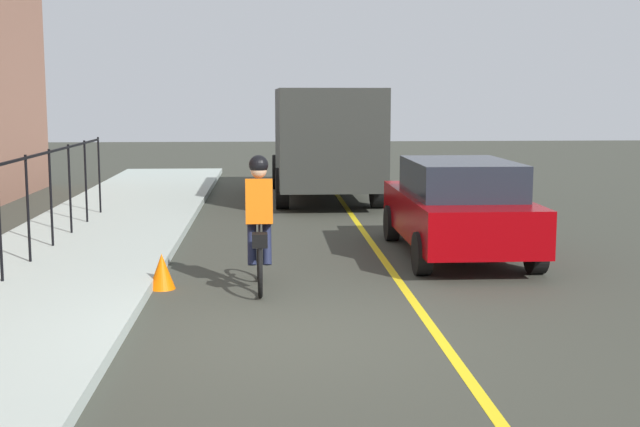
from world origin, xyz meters
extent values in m
plane|color=#373930|center=(0.00, 0.00, 0.00)|extent=(80.00, 80.00, 0.00)
cube|color=yellow|center=(0.00, -1.60, 0.00)|extent=(36.00, 0.12, 0.01)
cylinder|color=black|center=(3.69, 3.80, 0.95)|extent=(0.04, 0.04, 1.60)
cylinder|color=black|center=(5.03, 3.80, 0.95)|extent=(0.04, 0.04, 1.60)
cylinder|color=black|center=(6.38, 3.80, 0.95)|extent=(0.04, 0.04, 1.60)
cylinder|color=black|center=(7.72, 3.80, 0.95)|extent=(0.04, 0.04, 1.60)
cylinder|color=black|center=(9.07, 3.80, 0.95)|extent=(0.04, 0.04, 1.60)
torus|color=black|center=(2.86, 0.38, 0.33)|extent=(0.66, 0.07, 0.66)
torus|color=black|center=(1.81, 0.35, 0.33)|extent=(0.66, 0.07, 0.66)
cube|color=black|center=(2.34, 0.37, 0.58)|extent=(0.93, 0.06, 0.24)
cylinder|color=black|center=(2.19, 0.36, 0.73)|extent=(0.03, 0.03, 0.35)
cube|color=#D3590A|center=(2.24, 0.36, 1.21)|extent=(0.35, 0.37, 0.63)
sphere|color=tan|center=(2.29, 0.36, 1.62)|extent=(0.22, 0.22, 0.22)
sphere|color=black|center=(2.29, 0.36, 1.70)|extent=(0.26, 0.26, 0.26)
cylinder|color=#191E38|center=(2.22, 0.46, 0.68)|extent=(0.34, 0.13, 0.65)
cylinder|color=#191E38|center=(2.22, 0.26, 0.68)|extent=(0.34, 0.13, 0.65)
cube|color=black|center=(1.86, 0.36, 0.75)|extent=(0.24, 0.20, 0.18)
cube|color=#880207|center=(4.56, -2.85, 0.67)|extent=(4.40, 1.81, 0.70)
cube|color=#1E232D|center=(4.36, -2.85, 1.30)|extent=(2.47, 1.59, 0.56)
cylinder|color=black|center=(6.06, -1.99, 0.32)|extent=(0.64, 0.22, 0.64)
cylinder|color=black|center=(6.06, -3.69, 0.32)|extent=(0.64, 0.22, 0.64)
cylinder|color=black|center=(3.07, -2.00, 0.32)|extent=(0.64, 0.22, 0.64)
cylinder|color=black|center=(3.07, -3.70, 0.32)|extent=(0.64, 0.22, 0.64)
cube|color=#2A2C29|center=(11.62, -1.20, 1.63)|extent=(4.79, 2.45, 2.30)
cube|color=silver|center=(15.04, -1.16, 1.43)|extent=(1.84, 2.23, 1.90)
cylinder|color=black|center=(14.88, -0.04, 0.48)|extent=(0.96, 0.31, 0.96)
cylinder|color=black|center=(14.91, -2.28, 0.48)|extent=(0.96, 0.31, 0.96)
cylinder|color=black|center=(10.54, -0.09, 0.48)|extent=(0.96, 0.31, 0.96)
cylinder|color=black|center=(10.57, -2.33, 0.48)|extent=(0.96, 0.31, 0.96)
cone|color=#EE6304|center=(2.40, 1.69, 0.24)|extent=(0.36, 0.36, 0.49)
camera|label=1|loc=(-8.92, 0.25, 2.60)|focal=47.28mm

